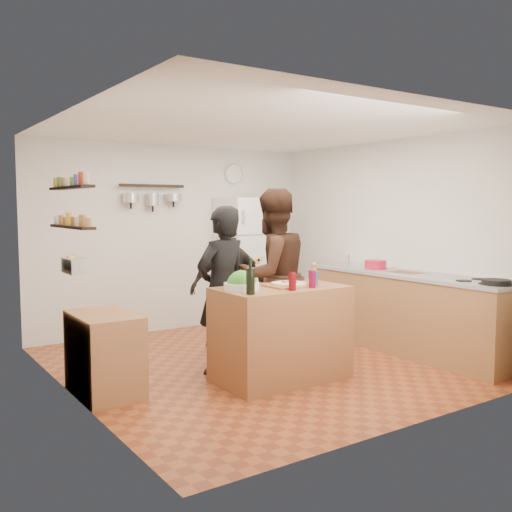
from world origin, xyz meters
TOP-DOWN VIEW (x-y plane):
  - room_shell at (0.00, 0.39)m, footprint 4.20×4.20m
  - prep_island at (-0.18, -0.60)m, footprint 1.25×0.72m
  - pizza_board at (-0.10, -0.62)m, footprint 0.42×0.34m
  - pizza at (-0.10, -0.62)m, footprint 0.34×0.34m
  - salad_bowl at (-0.60, -0.55)m, footprint 0.33×0.33m
  - wine_bottle at (-0.68, -0.82)m, footprint 0.08×0.08m
  - wine_glass_near at (-0.23, -0.84)m, footprint 0.07×0.07m
  - wine_glass_far at (0.04, -0.80)m, footprint 0.07×0.07m
  - pepper_mill at (0.27, -0.55)m, footprint 0.05×0.05m
  - salt_canister at (0.12, -0.72)m, footprint 0.09×0.09m
  - person_left at (-0.52, -0.07)m, footprint 0.68×0.51m
  - person_center at (0.10, -0.05)m, footprint 0.93×0.73m
  - person_back at (-0.11, 0.50)m, footprint 0.94×0.47m
  - counter_run at (1.70, -0.55)m, footprint 0.63×2.63m
  - stove_top at (1.70, -1.50)m, footprint 0.60×0.62m
  - skillet at (1.60, -1.71)m, footprint 0.28×0.28m
  - sink at (1.70, 0.30)m, footprint 0.50×0.80m
  - cutting_board at (1.70, -0.50)m, footprint 0.30×0.40m
  - red_bowl at (1.65, -0.06)m, footprint 0.26×0.26m
  - fridge at (0.95, 1.75)m, footprint 0.70×0.68m
  - wall_clock at (0.95, 2.08)m, footprint 0.30×0.03m
  - spice_shelf_lower at (-1.93, 0.20)m, footprint 0.12×1.00m
  - spice_shelf_upper at (-1.93, 0.20)m, footprint 0.12×1.00m
  - produce_basket at (-1.90, 0.20)m, footprint 0.18×0.35m
  - side_table at (-1.74, -0.05)m, footprint 0.50×0.80m
  - pot_rack at (-0.35, 2.00)m, footprint 0.90×0.04m

SIDE VIEW (x-z plane):
  - side_table at x=-1.74m, z-range 0.00..0.73m
  - counter_run at x=1.70m, z-range 0.00..0.90m
  - prep_island at x=-0.18m, z-range 0.00..0.91m
  - person_back at x=-0.11m, z-range 0.00..1.55m
  - person_left at x=-0.52m, z-range 0.00..1.69m
  - fridge at x=0.95m, z-range 0.00..1.80m
  - stove_top at x=1.70m, z-range 0.90..0.92m
  - cutting_board at x=1.70m, z-range 0.90..0.92m
  - sink at x=1.70m, z-range 0.90..0.93m
  - pizza_board at x=-0.10m, z-range 0.91..0.93m
  - person_center at x=0.10m, z-range 0.00..1.87m
  - pizza at x=-0.10m, z-range 0.93..0.95m
  - salad_bowl at x=-0.60m, z-range 0.91..0.98m
  - skillet at x=1.60m, z-range 0.92..0.97m
  - red_bowl at x=1.65m, z-range 0.92..1.03m
  - salt_canister at x=0.12m, z-range 0.91..1.05m
  - pepper_mill at x=0.27m, z-range 0.91..1.08m
  - wine_glass_far at x=0.04m, z-range 0.91..1.08m
  - wine_glass_near at x=-0.23m, z-range 0.91..1.08m
  - wine_bottle at x=-0.68m, z-range 0.91..1.14m
  - produce_basket at x=-1.90m, z-range 1.08..1.22m
  - room_shell at x=0.00m, z-range -0.85..3.35m
  - spice_shelf_lower at x=-1.93m, z-range 1.49..1.51m
  - spice_shelf_upper at x=-1.93m, z-range 1.84..1.86m
  - pot_rack at x=-0.35m, z-range 1.93..1.97m
  - wall_clock at x=0.95m, z-range 2.00..2.30m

